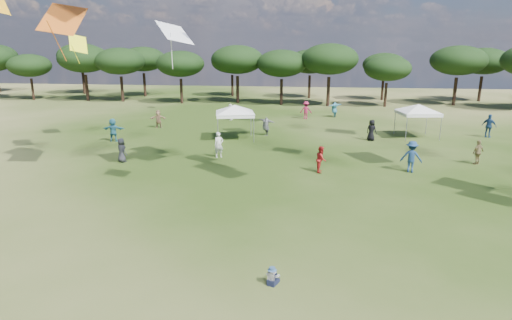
{
  "coord_description": "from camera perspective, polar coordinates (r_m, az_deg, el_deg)",
  "views": [
    {
      "loc": [
        1.5,
        -9.63,
        7.13
      ],
      "look_at": [
        -0.61,
        6.0,
        2.95
      ],
      "focal_mm": 30.0,
      "sensor_mm": 36.0,
      "label": 1
    }
  ],
  "objects": [
    {
      "name": "festival_crowd",
      "position": [
        35.17,
        4.2,
        4.53
      ],
      "size": [
        30.88,
        22.0,
        1.9
      ],
      "color": "silver",
      "rests_on": "ground"
    },
    {
      "name": "tree_line",
      "position": [
        57.07,
        8.79,
        12.98
      ],
      "size": [
        108.78,
        17.63,
        7.77
      ],
      "color": "black",
      "rests_on": "ground"
    },
    {
      "name": "tent_right",
      "position": [
        36.81,
        20.87,
        6.78
      ],
      "size": [
        5.74,
        5.74,
        2.99
      ],
      "rotation": [
        0.0,
        0.0,
        0.16
      ],
      "color": "gray",
      "rests_on": "ground"
    },
    {
      "name": "tent_left",
      "position": [
        33.69,
        -2.83,
        7.14
      ],
      "size": [
        5.75,
        5.75,
        3.04
      ],
      "rotation": [
        0.0,
        0.0,
        0.22
      ],
      "color": "gray",
      "rests_on": "ground"
    },
    {
      "name": "toddler",
      "position": [
        13.67,
        2.22,
        -15.3
      ],
      "size": [
        0.45,
        0.49,
        0.6
      ],
      "rotation": [
        0.0,
        0.0,
        -0.36
      ],
      "color": "#161B33",
      "rests_on": "ground"
    }
  ]
}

